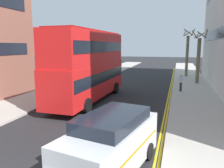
% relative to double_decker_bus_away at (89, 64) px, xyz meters
% --- Properties ---
extents(sidewalk_right, '(4.00, 80.00, 0.14)m').
position_rel_double_decker_bus_away_xyz_m(sidewalk_right, '(8.45, 3.20, -2.96)').
color(sidewalk_right, '#ADA89E').
rests_on(sidewalk_right, ground).
extents(sidewalk_left, '(4.00, 80.00, 0.14)m').
position_rel_double_decker_bus_away_xyz_m(sidewalk_left, '(-4.55, 3.20, -2.96)').
color(sidewalk_left, '#ADA89E').
rests_on(sidewalk_left, ground).
extents(kerb_line_outer, '(0.10, 56.00, 0.01)m').
position_rel_double_decker_bus_away_xyz_m(kerb_line_outer, '(6.35, 1.20, -3.03)').
color(kerb_line_outer, yellow).
rests_on(kerb_line_outer, ground).
extents(kerb_line_inner, '(0.10, 56.00, 0.01)m').
position_rel_double_decker_bus_away_xyz_m(kerb_line_inner, '(6.19, 1.20, -3.03)').
color(kerb_line_inner, yellow).
rests_on(kerb_line_inner, ground).
extents(double_decker_bus_away, '(2.96, 10.86, 5.64)m').
position_rel_double_decker_bus_away_xyz_m(double_decker_bus_away, '(0.00, 0.00, 0.00)').
color(double_decker_bus_away, red).
rests_on(double_decker_bus_away, ground).
extents(taxi_minivan, '(2.81, 5.09, 2.12)m').
position_rel_double_decker_bus_away_xyz_m(taxi_minivan, '(4.70, -9.80, -1.96)').
color(taxi_minivan, silver).
rests_on(taxi_minivan, ground).
extents(pedestrian_far, '(0.34, 0.22, 1.62)m').
position_rel_double_decker_bus_away_xyz_m(pedestrian_far, '(7.23, 5.46, -2.04)').
color(pedestrian_far, '#2D2D38').
rests_on(pedestrian_far, sidewalk_right).
extents(street_tree_mid, '(1.65, 1.59, 6.17)m').
position_rel_double_decker_bus_away_xyz_m(street_tree_mid, '(9.13, 10.99, -0.01)').
color(street_tree_mid, '#6B6047').
rests_on(street_tree_mid, sidewalk_right).
extents(street_tree_far, '(1.59, 1.60, 6.71)m').
position_rel_double_decker_bus_away_xyz_m(street_tree_far, '(8.10, 17.53, 0.24)').
color(street_tree_far, '#6B6047').
rests_on(street_tree_far, sidewalk_right).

